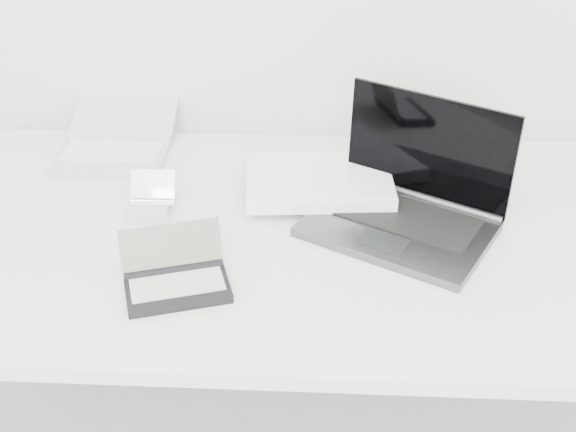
{
  "coord_description": "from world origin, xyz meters",
  "views": [
    {
      "loc": [
        0.03,
        0.26,
        1.61
      ],
      "look_at": [
        -0.03,
        1.51,
        0.79
      ],
      "focal_mm": 50.0,
      "sensor_mm": 36.0,
      "label": 1
    }
  ],
  "objects_px": {
    "laptop_large": "(367,194)",
    "palmtop_charcoal": "(176,279)",
    "netbook_open_white": "(116,144)",
    "desk": "(304,250)"
  },
  "relations": [
    {
      "from": "desk",
      "to": "netbook_open_white",
      "type": "relative_size",
      "value": 5.17
    },
    {
      "from": "desk",
      "to": "laptop_large",
      "type": "xyz_separation_m",
      "value": [
        0.12,
        0.08,
        0.08
      ]
    },
    {
      "from": "desk",
      "to": "laptop_large",
      "type": "bearing_deg",
      "value": 33.64
    },
    {
      "from": "laptop_large",
      "to": "netbook_open_white",
      "type": "bearing_deg",
      "value": -173.05
    },
    {
      "from": "laptop_large",
      "to": "palmtop_charcoal",
      "type": "relative_size",
      "value": 2.52
    },
    {
      "from": "palmtop_charcoal",
      "to": "desk",
      "type": "bearing_deg",
      "value": 23.8
    },
    {
      "from": "laptop_large",
      "to": "netbook_open_white",
      "type": "height_order",
      "value": "laptop_large"
    },
    {
      "from": "laptop_large",
      "to": "palmtop_charcoal",
      "type": "height_order",
      "value": "laptop_large"
    },
    {
      "from": "netbook_open_white",
      "to": "palmtop_charcoal",
      "type": "distance_m",
      "value": 0.54
    },
    {
      "from": "desk",
      "to": "palmtop_charcoal",
      "type": "distance_m",
      "value": 0.3
    }
  ]
}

